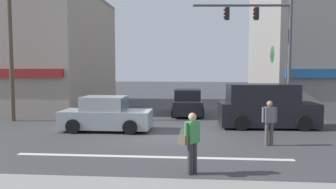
{
  "coord_description": "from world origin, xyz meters",
  "views": [
    {
      "loc": [
        1.4,
        -13.8,
        2.83
      ],
      "look_at": [
        0.07,
        2.0,
        1.6
      ],
      "focal_mm": 35.0,
      "sensor_mm": 36.0,
      "label": 1
    }
  ],
  "objects_px": {
    "utility_pole_near_left": "(10,40)",
    "van_crossing_leftbound": "(266,107)",
    "sedan_parked_curbside": "(187,103)",
    "sedan_waiting_far": "(106,115)",
    "utility_pole_far_right": "(291,46)",
    "pedestrian_foreground_with_bag": "(192,139)",
    "traffic_light_mast": "(270,42)",
    "pedestrian_mid_crossing": "(269,120)",
    "street_tree": "(299,54)"
  },
  "relations": [
    {
      "from": "pedestrian_foreground_with_bag",
      "to": "street_tree",
      "type": "bearing_deg",
      "value": 61.73
    },
    {
      "from": "sedan_waiting_far",
      "to": "pedestrian_mid_crossing",
      "type": "bearing_deg",
      "value": -19.44
    },
    {
      "from": "utility_pole_far_right",
      "to": "pedestrian_mid_crossing",
      "type": "height_order",
      "value": "utility_pole_far_right"
    },
    {
      "from": "sedan_parked_curbside",
      "to": "pedestrian_foreground_with_bag",
      "type": "bearing_deg",
      "value": -87.93
    },
    {
      "from": "utility_pole_near_left",
      "to": "pedestrian_foreground_with_bag",
      "type": "height_order",
      "value": "utility_pole_near_left"
    },
    {
      "from": "traffic_light_mast",
      "to": "van_crossing_leftbound",
      "type": "bearing_deg",
      "value": -114.97
    },
    {
      "from": "utility_pole_near_left",
      "to": "utility_pole_far_right",
      "type": "relative_size",
      "value": 1.02
    },
    {
      "from": "sedan_waiting_far",
      "to": "van_crossing_leftbound",
      "type": "height_order",
      "value": "van_crossing_leftbound"
    },
    {
      "from": "pedestrian_foreground_with_bag",
      "to": "pedestrian_mid_crossing",
      "type": "relative_size",
      "value": 1.0
    },
    {
      "from": "utility_pole_far_right",
      "to": "van_crossing_leftbound",
      "type": "height_order",
      "value": "utility_pole_far_right"
    },
    {
      "from": "utility_pole_far_right",
      "to": "sedan_parked_curbside",
      "type": "relative_size",
      "value": 2.0
    },
    {
      "from": "sedan_waiting_far",
      "to": "van_crossing_leftbound",
      "type": "xyz_separation_m",
      "value": [
        7.49,
        1.44,
        0.29
      ]
    },
    {
      "from": "utility_pole_near_left",
      "to": "van_crossing_leftbound",
      "type": "relative_size",
      "value": 1.82
    },
    {
      "from": "van_crossing_leftbound",
      "to": "pedestrian_mid_crossing",
      "type": "xyz_separation_m",
      "value": [
        -0.66,
        -3.85,
        -0.06
      ]
    },
    {
      "from": "traffic_light_mast",
      "to": "van_crossing_leftbound",
      "type": "relative_size",
      "value": 1.33
    },
    {
      "from": "traffic_light_mast",
      "to": "sedan_parked_curbside",
      "type": "xyz_separation_m",
      "value": [
        -4.17,
        3.6,
        -3.46
      ]
    },
    {
      "from": "utility_pole_near_left",
      "to": "utility_pole_far_right",
      "type": "xyz_separation_m",
      "value": [
        15.99,
        4.7,
        -0.09
      ]
    },
    {
      "from": "sedan_waiting_far",
      "to": "pedestrian_foreground_with_bag",
      "type": "relative_size",
      "value": 2.46
    },
    {
      "from": "traffic_light_mast",
      "to": "pedestrian_mid_crossing",
      "type": "bearing_deg",
      "value": -101.85
    },
    {
      "from": "utility_pole_near_left",
      "to": "traffic_light_mast",
      "type": "xyz_separation_m",
      "value": [
        13.6,
        -0.3,
        -0.24
      ]
    },
    {
      "from": "sedan_waiting_far",
      "to": "van_crossing_leftbound",
      "type": "bearing_deg",
      "value": 10.9
    },
    {
      "from": "utility_pole_near_left",
      "to": "sedan_waiting_far",
      "type": "height_order",
      "value": "utility_pole_near_left"
    },
    {
      "from": "utility_pole_far_right",
      "to": "pedestrian_mid_crossing",
      "type": "relative_size",
      "value": 4.99
    },
    {
      "from": "van_crossing_leftbound",
      "to": "traffic_light_mast",
      "type": "bearing_deg",
      "value": 65.03
    },
    {
      "from": "street_tree",
      "to": "traffic_light_mast",
      "type": "relative_size",
      "value": 0.87
    },
    {
      "from": "street_tree",
      "to": "utility_pole_far_right",
      "type": "distance_m",
      "value": 1.41
    },
    {
      "from": "utility_pole_near_left",
      "to": "utility_pole_far_right",
      "type": "height_order",
      "value": "utility_pole_near_left"
    },
    {
      "from": "van_crossing_leftbound",
      "to": "sedan_waiting_far",
      "type": "bearing_deg",
      "value": -169.1
    },
    {
      "from": "van_crossing_leftbound",
      "to": "pedestrian_foreground_with_bag",
      "type": "bearing_deg",
      "value": -115.14
    },
    {
      "from": "pedestrian_foreground_with_bag",
      "to": "sedan_waiting_far",
      "type": "bearing_deg",
      "value": 123.82
    },
    {
      "from": "traffic_light_mast",
      "to": "sedan_parked_curbside",
      "type": "bearing_deg",
      "value": 139.2
    },
    {
      "from": "utility_pole_near_left",
      "to": "traffic_light_mast",
      "type": "height_order",
      "value": "utility_pole_near_left"
    },
    {
      "from": "utility_pole_far_right",
      "to": "traffic_light_mast",
      "type": "xyz_separation_m",
      "value": [
        -2.4,
        -5.0,
        -0.14
      ]
    },
    {
      "from": "traffic_light_mast",
      "to": "pedestrian_foreground_with_bag",
      "type": "distance_m",
      "value": 9.41
    },
    {
      "from": "street_tree",
      "to": "traffic_light_mast",
      "type": "height_order",
      "value": "traffic_light_mast"
    },
    {
      "from": "traffic_light_mast",
      "to": "pedestrian_foreground_with_bag",
      "type": "bearing_deg",
      "value": -115.13
    },
    {
      "from": "utility_pole_far_right",
      "to": "pedestrian_mid_crossing",
      "type": "distance_m",
      "value": 10.55
    },
    {
      "from": "van_crossing_leftbound",
      "to": "pedestrian_foreground_with_bag",
      "type": "relative_size",
      "value": 2.8
    },
    {
      "from": "street_tree",
      "to": "traffic_light_mast",
      "type": "distance_m",
      "value": 4.56
    },
    {
      "from": "sedan_parked_curbside",
      "to": "pedestrian_foreground_with_bag",
      "type": "xyz_separation_m",
      "value": [
        0.42,
        -11.61,
        0.24
      ]
    },
    {
      "from": "sedan_parked_curbside",
      "to": "utility_pole_far_right",
      "type": "bearing_deg",
      "value": 12.01
    },
    {
      "from": "street_tree",
      "to": "utility_pole_far_right",
      "type": "bearing_deg",
      "value": 97.49
    },
    {
      "from": "pedestrian_foreground_with_bag",
      "to": "pedestrian_mid_crossing",
      "type": "bearing_deg",
      "value": 51.67
    },
    {
      "from": "utility_pole_far_right",
      "to": "sedan_parked_curbside",
      "type": "height_order",
      "value": "utility_pole_far_right"
    },
    {
      "from": "utility_pole_far_right",
      "to": "van_crossing_leftbound",
      "type": "bearing_deg",
      "value": -115.54
    },
    {
      "from": "pedestrian_foreground_with_bag",
      "to": "pedestrian_mid_crossing",
      "type": "xyz_separation_m",
      "value": [
        2.82,
        3.57,
        -0.0
      ]
    },
    {
      "from": "utility_pole_near_left",
      "to": "sedan_waiting_far",
      "type": "bearing_deg",
      "value": -21.69
    },
    {
      "from": "traffic_light_mast",
      "to": "sedan_parked_curbside",
      "type": "height_order",
      "value": "traffic_light_mast"
    },
    {
      "from": "utility_pole_far_right",
      "to": "pedestrian_foreground_with_bag",
      "type": "xyz_separation_m",
      "value": [
        -6.15,
        -13.0,
        -3.37
      ]
    },
    {
      "from": "sedan_parked_curbside",
      "to": "utility_pole_near_left",
      "type": "bearing_deg",
      "value": -160.69
    }
  ]
}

